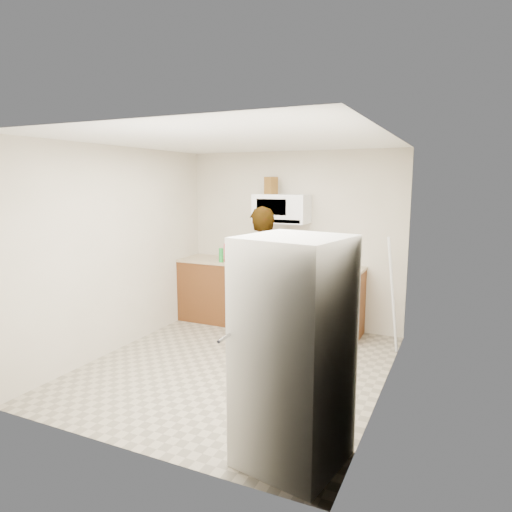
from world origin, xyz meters
The scene contains 20 objects.
floor centered at (0.00, 0.00, 0.00)m, with size 3.60×3.60×0.00m, color gray.
back_wall centered at (0.00, 1.79, 1.25)m, with size 3.20×0.02×2.50m, color beige.
right_wall centered at (1.59, 0.00, 1.25)m, with size 0.02×3.60×2.50m, color beige.
cabinet_left centered at (-1.04, 1.49, 0.45)m, with size 1.12×0.62×0.90m, color #5E3216.
counter_left centered at (-1.04, 1.49, 0.92)m, with size 1.14×0.64×0.04m, color tan.
cabinet_right centered at (0.68, 1.49, 0.45)m, with size 0.80×0.62×0.90m, color #5E3216.
counter_right centered at (0.68, 1.49, 0.92)m, with size 0.82×0.64×0.04m, color tan.
gas_range centered at (-0.10, 1.48, 0.49)m, with size 0.76×0.65×1.13m.
microwave centered at (-0.10, 1.61, 1.70)m, with size 0.76×0.38×0.40m, color white.
person centered at (-0.07, 0.87, 0.89)m, with size 0.65×0.42×1.77m, color tan.
fridge centered at (1.18, -1.37, 0.85)m, with size 0.70×0.70×1.70m, color silver.
kettle centered at (0.58, 1.66, 1.04)m, with size 0.17×0.17×0.21m, color silver.
jug centered at (-0.26, 1.59, 2.02)m, with size 0.14×0.14×0.24m, color brown.
saucepan centered at (-0.23, 1.65, 1.02)m, with size 0.25×0.25×0.14m, color #B1B2B6.
tray centered at (0.02, 1.34, 0.96)m, with size 0.25×0.16×0.05m, color white.
bottle_spray centered at (-0.84, 1.34, 1.07)m, with size 0.08×0.08×0.26m, color red.
bottle_hot_sauce centered at (-0.54, 1.36, 1.02)m, with size 0.05×0.05×0.16m, color gold.
bottle_green_cap centered at (-0.89, 1.28, 1.04)m, with size 0.06×0.06×0.20m, color #198A2E.
pot_lid centered at (-0.66, 1.45, 0.94)m, with size 0.26×0.26×0.01m, color silver.
broom centered at (1.53, 1.09, 0.73)m, with size 0.03×0.03×1.47m, color silver.
Camera 1 is at (2.26, -4.35, 2.08)m, focal length 32.00 mm.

